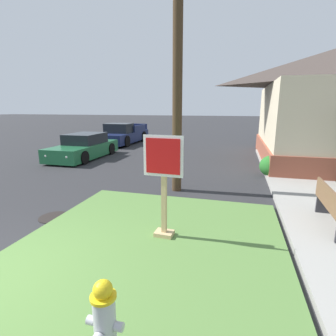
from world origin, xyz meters
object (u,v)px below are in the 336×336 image
object	(u,v)px
stop_sign	(164,188)
parked_sedan_green	(84,147)
pickup_truck_navy	(123,135)
utility_pole	(178,7)
manhole_cover	(54,217)
street_bench	(333,205)
fire_hydrant	(105,324)

from	to	relation	value
stop_sign	parked_sedan_green	size ratio (longest dim) A/B	0.45
pickup_truck_navy	utility_pole	distance (m)	12.29
pickup_truck_navy	utility_pole	world-z (taller)	utility_pole
manhole_cover	utility_pole	xyz separation A→B (m)	(2.35, 2.82, 5.21)
pickup_truck_navy	utility_pole	size ratio (longest dim) A/B	0.52
manhole_cover	street_bench	size ratio (longest dim) A/B	0.41
street_bench	fire_hydrant	bearing A→B (deg)	-128.79
utility_pole	parked_sedan_green	bearing A→B (deg)	145.45
fire_hydrant	parked_sedan_green	distance (m)	11.79
parked_sedan_green	utility_pole	bearing A→B (deg)	-34.55
parked_sedan_green	street_bench	distance (m)	11.31
fire_hydrant	parked_sedan_green	world-z (taller)	parked_sedan_green
manhole_cover	parked_sedan_green	world-z (taller)	parked_sedan_green
stop_sign	manhole_cover	world-z (taller)	stop_sign
stop_sign	street_bench	bearing A→B (deg)	20.75
street_bench	pickup_truck_navy	bearing A→B (deg)	131.05
parked_sedan_green	street_bench	bearing A→B (deg)	-31.61
street_bench	manhole_cover	bearing A→B (deg)	-171.41
stop_sign	pickup_truck_navy	size ratio (longest dim) A/B	0.38
parked_sedan_green	street_bench	xyz separation A→B (m)	(9.63, -5.93, 0.05)
fire_hydrant	parked_sedan_green	xyz separation A→B (m)	(-6.50, 9.83, 0.03)
manhole_cover	street_bench	xyz separation A→B (m)	(6.12, 0.92, 0.58)
fire_hydrant	manhole_cover	world-z (taller)	fire_hydrant
fire_hydrant	street_bench	world-z (taller)	fire_hydrant
street_bench	utility_pole	xyz separation A→B (m)	(-3.77, 1.89, 4.63)
fire_hydrant	street_bench	xyz separation A→B (m)	(3.14, 3.90, 0.08)
street_bench	utility_pole	distance (m)	6.26
manhole_cover	fire_hydrant	bearing A→B (deg)	-44.98
fire_hydrant	utility_pole	size ratio (longest dim) A/B	0.09
manhole_cover	utility_pole	bearing A→B (deg)	50.23
manhole_cover	parked_sedan_green	size ratio (longest dim) A/B	0.16
fire_hydrant	street_bench	distance (m)	5.01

